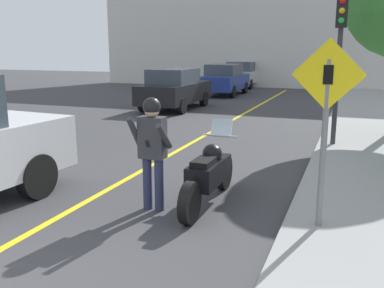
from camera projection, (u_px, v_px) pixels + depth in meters
The scene contains 9 objects.
road_center_line at pixel (167, 156), 9.99m from camera, with size 0.12×36.00×0.01m.
building_backdrop at pixel (304, 15), 27.04m from camera, with size 28.00×1.20×9.24m.
motorcycle at pixel (209, 174), 6.81m from camera, with size 0.62×2.32×1.30m.
person_biker at pixel (152, 142), 6.44m from camera, with size 0.59×0.48×1.75m.
crossing_sign at pixel (326, 117), 5.46m from camera, with size 0.91×0.08×2.47m.
traffic_light at pixel (340, 42), 10.25m from camera, with size 0.26×0.30×3.60m.
parked_car_black at pixel (175, 89), 17.86m from camera, with size 1.88×4.20×1.68m.
parked_car_blue at pixel (225, 79), 23.48m from camera, with size 1.88×4.20×1.68m.
parked_car_silver at pixel (242, 74), 28.39m from camera, with size 1.88×4.20×1.68m.
Camera 1 is at (3.39, -2.85, 2.44)m, focal length 40.00 mm.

